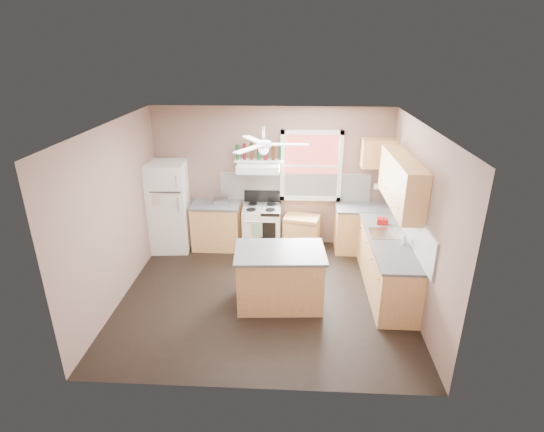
# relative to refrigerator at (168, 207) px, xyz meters

# --- Properties ---
(floor) EXTENTS (4.50, 4.50, 0.00)m
(floor) POSITION_rel_refrigerator_xyz_m (1.95, -1.61, -0.86)
(floor) COLOR black
(floor) RESTS_ON ground
(ceiling) EXTENTS (4.50, 4.50, 0.00)m
(ceiling) POSITION_rel_refrigerator_xyz_m (1.95, -1.61, 1.84)
(ceiling) COLOR white
(ceiling) RESTS_ON ground
(wall_back) EXTENTS (4.50, 0.05, 2.70)m
(wall_back) POSITION_rel_refrigerator_xyz_m (1.95, 0.42, 0.49)
(wall_back) COLOR #7A6054
(wall_back) RESTS_ON ground
(wall_right) EXTENTS (0.05, 4.00, 2.70)m
(wall_right) POSITION_rel_refrigerator_xyz_m (4.22, -1.61, 0.49)
(wall_right) COLOR #7A6054
(wall_right) RESTS_ON ground
(wall_left) EXTENTS (0.05, 4.00, 2.70)m
(wall_left) POSITION_rel_refrigerator_xyz_m (-0.33, -1.61, 0.49)
(wall_left) COLOR #7A6054
(wall_left) RESTS_ON ground
(backsplash_back) EXTENTS (2.90, 0.03, 0.55)m
(backsplash_back) POSITION_rel_refrigerator_xyz_m (2.40, 0.38, 0.31)
(backsplash_back) COLOR white
(backsplash_back) RESTS_ON wall_back
(backsplash_right) EXTENTS (0.03, 2.60, 0.55)m
(backsplash_right) POSITION_rel_refrigerator_xyz_m (4.18, -1.31, 0.31)
(backsplash_right) COLOR white
(backsplash_right) RESTS_ON wall_right
(window_view) EXTENTS (1.00, 0.02, 1.20)m
(window_view) POSITION_rel_refrigerator_xyz_m (2.70, 0.38, 0.74)
(window_view) COLOR maroon
(window_view) RESTS_ON wall_back
(window_frame) EXTENTS (1.16, 0.07, 1.36)m
(window_frame) POSITION_rel_refrigerator_xyz_m (2.70, 0.35, 0.74)
(window_frame) COLOR white
(window_frame) RESTS_ON wall_back
(refrigerator) EXTENTS (0.79, 0.77, 1.72)m
(refrigerator) POSITION_rel_refrigerator_xyz_m (0.00, 0.00, 0.00)
(refrigerator) COLOR white
(refrigerator) RESTS_ON floor
(base_cabinet_left) EXTENTS (0.90, 0.60, 0.86)m
(base_cabinet_left) POSITION_rel_refrigerator_xyz_m (0.89, 0.09, -0.43)
(base_cabinet_left) COLOR #C08050
(base_cabinet_left) RESTS_ON floor
(counter_left) EXTENTS (0.92, 0.62, 0.04)m
(counter_left) POSITION_rel_refrigerator_xyz_m (0.89, 0.09, 0.02)
(counter_left) COLOR #4E4E51
(counter_left) RESTS_ON base_cabinet_left
(toaster) EXTENTS (0.29, 0.18, 0.18)m
(toaster) POSITION_rel_refrigerator_xyz_m (1.00, 0.10, 0.13)
(toaster) COLOR silver
(toaster) RESTS_ON counter_left
(stove) EXTENTS (0.74, 0.66, 0.86)m
(stove) POSITION_rel_refrigerator_xyz_m (1.78, 0.07, -0.43)
(stove) COLOR white
(stove) RESTS_ON floor
(range_hood) EXTENTS (0.78, 0.50, 0.14)m
(range_hood) POSITION_rel_refrigerator_xyz_m (1.72, 0.14, 0.76)
(range_hood) COLOR white
(range_hood) RESTS_ON wall_back
(bottle_shelf) EXTENTS (0.90, 0.26, 0.03)m
(bottle_shelf) POSITION_rel_refrigerator_xyz_m (1.72, 0.26, 0.86)
(bottle_shelf) COLOR white
(bottle_shelf) RESTS_ON range_hood
(cart) EXTENTS (0.74, 0.57, 0.66)m
(cart) POSITION_rel_refrigerator_xyz_m (2.55, 0.14, -0.53)
(cart) COLOR #C08050
(cart) RESTS_ON floor
(base_cabinet_corner) EXTENTS (1.00, 0.60, 0.86)m
(base_cabinet_corner) POSITION_rel_refrigerator_xyz_m (3.70, 0.09, -0.43)
(base_cabinet_corner) COLOR #C08050
(base_cabinet_corner) RESTS_ON floor
(base_cabinet_right) EXTENTS (0.60, 2.20, 0.86)m
(base_cabinet_right) POSITION_rel_refrigerator_xyz_m (3.90, -1.31, -0.43)
(base_cabinet_right) COLOR #C08050
(base_cabinet_right) RESTS_ON floor
(counter_corner) EXTENTS (1.02, 0.62, 0.04)m
(counter_corner) POSITION_rel_refrigerator_xyz_m (3.70, 0.09, 0.02)
(counter_corner) COLOR #4E4E51
(counter_corner) RESTS_ON base_cabinet_corner
(counter_right) EXTENTS (0.62, 2.22, 0.04)m
(counter_right) POSITION_rel_refrigerator_xyz_m (3.89, -1.31, 0.02)
(counter_right) COLOR #4E4E51
(counter_right) RESTS_ON base_cabinet_right
(sink) EXTENTS (0.55, 0.45, 0.03)m
(sink) POSITION_rel_refrigerator_xyz_m (3.89, -1.11, 0.03)
(sink) COLOR silver
(sink) RESTS_ON counter_right
(faucet) EXTENTS (0.03, 0.03, 0.14)m
(faucet) POSITION_rel_refrigerator_xyz_m (4.05, -1.11, 0.11)
(faucet) COLOR silver
(faucet) RESTS_ON sink
(upper_cabinet_right) EXTENTS (0.33, 1.80, 0.76)m
(upper_cabinet_right) POSITION_rel_refrigerator_xyz_m (4.03, -1.11, 0.92)
(upper_cabinet_right) COLOR #C08050
(upper_cabinet_right) RESTS_ON wall_right
(upper_cabinet_corner) EXTENTS (0.60, 0.33, 0.52)m
(upper_cabinet_corner) POSITION_rel_refrigerator_xyz_m (3.90, 0.22, 1.04)
(upper_cabinet_corner) COLOR #C08050
(upper_cabinet_corner) RESTS_ON wall_back
(paper_towel) EXTENTS (0.26, 0.12, 0.12)m
(paper_towel) POSITION_rel_refrigerator_xyz_m (4.02, 0.25, 0.39)
(paper_towel) COLOR white
(paper_towel) RESTS_ON wall_back
(island) EXTENTS (1.32, 0.88, 0.86)m
(island) POSITION_rel_refrigerator_xyz_m (2.20, -1.81, -0.43)
(island) COLOR #C08050
(island) RESTS_ON floor
(island_top) EXTENTS (1.39, 0.96, 0.04)m
(island_top) POSITION_rel_refrigerator_xyz_m (2.20, -1.81, 0.02)
(island_top) COLOR #4E4E51
(island_top) RESTS_ON island
(ceiling_fan_hub) EXTENTS (0.20, 0.20, 0.08)m
(ceiling_fan_hub) POSITION_rel_refrigerator_xyz_m (1.95, -1.61, 1.59)
(ceiling_fan_hub) COLOR white
(ceiling_fan_hub) RESTS_ON ceiling
(soap_bottle) EXTENTS (0.11, 0.11, 0.21)m
(soap_bottle) POSITION_rel_refrigerator_xyz_m (4.07, -1.50, 0.14)
(soap_bottle) COLOR silver
(soap_bottle) RESTS_ON counter_right
(red_caddy) EXTENTS (0.20, 0.15, 0.10)m
(red_caddy) POSITION_rel_refrigerator_xyz_m (3.90, -0.71, 0.09)
(red_caddy) COLOR #A60E0E
(red_caddy) RESTS_ON counter_right
(wine_bottles) EXTENTS (0.86, 0.06, 0.31)m
(wine_bottles) POSITION_rel_refrigerator_xyz_m (1.72, 0.26, 1.02)
(wine_bottles) COLOR #143819
(wine_bottles) RESTS_ON bottle_shelf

